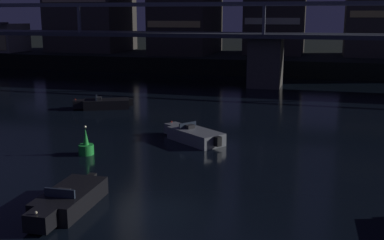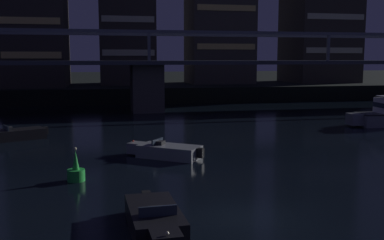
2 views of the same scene
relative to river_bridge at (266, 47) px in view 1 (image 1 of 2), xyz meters
The scene contains 7 objects.
ground_plane 37.25m from the river_bridge, 90.00° to the right, with size 400.00×400.00×0.00m, color black.
far_riverbank 48.13m from the river_bridge, 90.00° to the left, with size 240.00×80.00×2.20m, color black.
river_bridge is the anchor object (origin of this frame).
speedboat_near_center 38.11m from the river_bridge, 95.57° to the right, with size 1.93×5.21×1.16m.
speedboat_mid_left 21.14m from the river_bridge, 125.41° to the right, with size 5.00×3.26×1.16m.
speedboat_mid_right 25.90m from the river_bridge, 93.32° to the right, with size 4.71×3.96×1.16m.
channel_buoy 31.13m from the river_bridge, 102.77° to the right, with size 0.90×0.90×1.76m.
Camera 1 is at (6.51, -17.74, 8.15)m, focal length 44.88 mm.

